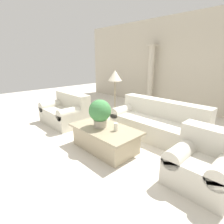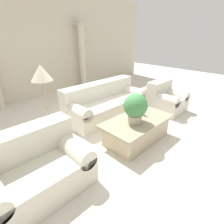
% 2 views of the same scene
% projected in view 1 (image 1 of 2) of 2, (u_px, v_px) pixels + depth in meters
% --- Properties ---
extents(ground_plane, '(16.00, 16.00, 0.00)m').
position_uv_depth(ground_plane, '(119.00, 138.00, 4.04)').
color(ground_plane, silver).
extents(wall_back, '(10.00, 0.06, 3.20)m').
position_uv_depth(wall_back, '(190.00, 64.00, 5.83)').
color(wall_back, beige).
rests_on(wall_back, ground_plane).
extents(sofa_long, '(2.18, 0.89, 0.83)m').
position_uv_depth(sofa_long, '(157.00, 123.00, 4.08)').
color(sofa_long, beige).
rests_on(sofa_long, ground_plane).
extents(loveseat, '(1.34, 0.89, 0.83)m').
position_uv_depth(loveseat, '(66.00, 111.00, 4.94)').
color(loveseat, beige).
rests_on(loveseat, ground_plane).
extents(coffee_table, '(1.42, 0.79, 0.45)m').
position_uv_depth(coffee_table, '(105.00, 138.00, 3.51)').
color(coffee_table, tan).
rests_on(coffee_table, ground_plane).
extents(potted_plant, '(0.44, 0.44, 0.56)m').
position_uv_depth(potted_plant, '(100.00, 112.00, 3.42)').
color(potted_plant, '#B2A893').
rests_on(potted_plant, coffee_table).
extents(pillar_candle, '(0.08, 0.08, 0.16)m').
position_uv_depth(pillar_candle, '(116.00, 127.00, 3.28)').
color(pillar_candle, silver).
rests_on(pillar_candle, coffee_table).
extents(floor_lamp, '(0.39, 0.39, 1.46)m').
position_uv_depth(floor_lamp, '(115.00, 78.00, 4.91)').
color(floor_lamp, gray).
rests_on(floor_lamp, ground_plane).
extents(column_left, '(0.32, 0.32, 2.26)m').
position_uv_depth(column_left, '(151.00, 75.00, 6.67)').
color(column_left, beige).
rests_on(column_left, ground_plane).
extents(armchair, '(0.85, 0.85, 0.80)m').
position_uv_depth(armchair, '(204.00, 162.00, 2.51)').
color(armchair, beige).
rests_on(armchair, ground_plane).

